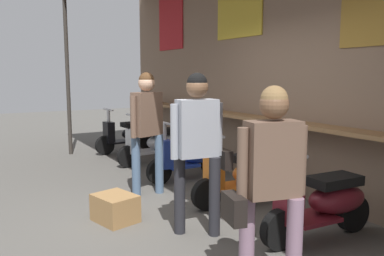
# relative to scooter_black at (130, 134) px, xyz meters

# --- Properties ---
(ground_plane) EXTENTS (29.46, 29.46, 0.00)m
(ground_plane) POSITION_rel_scooter_black_xyz_m (4.02, -1.08, -0.39)
(ground_plane) COLOR #56544F
(market_stall_facade) EXTENTS (10.52, 2.35, 3.68)m
(market_stall_facade) POSITION_rel_scooter_black_xyz_m (4.02, 0.80, 1.64)
(market_stall_facade) COLOR #7F6651
(market_stall_facade) RESTS_ON ground_plane
(scooter_black) EXTENTS (0.49, 1.40, 0.97)m
(scooter_black) POSITION_rel_scooter_black_xyz_m (0.00, 0.00, 0.00)
(scooter_black) COLOR black
(scooter_black) RESTS_ON ground_plane
(scooter_silver) EXTENTS (0.49, 1.40, 0.97)m
(scooter_silver) POSITION_rel_scooter_black_xyz_m (1.32, 0.00, 0.00)
(scooter_silver) COLOR #B2B5BA
(scooter_silver) RESTS_ON ground_plane
(scooter_blue) EXTENTS (0.46, 1.40, 0.97)m
(scooter_blue) POSITION_rel_scooter_black_xyz_m (2.64, 0.00, 0.00)
(scooter_blue) COLOR #233D9E
(scooter_blue) RESTS_ON ground_plane
(scooter_orange) EXTENTS (0.48, 1.40, 0.97)m
(scooter_orange) POSITION_rel_scooter_black_xyz_m (4.04, 0.00, 0.00)
(scooter_orange) COLOR orange
(scooter_orange) RESTS_ON ground_plane
(scooter_maroon) EXTENTS (0.49, 1.40, 0.97)m
(scooter_maroon) POSITION_rel_scooter_black_xyz_m (5.34, 0.00, 0.00)
(scooter_maroon) COLOR maroon
(scooter_maroon) RESTS_ON ground_plane
(shopper_with_handbag) EXTENTS (0.36, 0.67, 1.70)m
(shopper_with_handbag) POSITION_rel_scooter_black_xyz_m (4.58, -1.05, 0.65)
(shopper_with_handbag) COLOR #232328
(shopper_with_handbag) RESTS_ON ground_plane
(shopper_browsing) EXTENTS (0.38, 0.65, 1.61)m
(shopper_browsing) POSITION_rel_scooter_black_xyz_m (5.86, -1.23, 0.58)
(shopper_browsing) COLOR gray
(shopper_browsing) RESTS_ON ground_plane
(shopper_passing) EXTENTS (0.33, 0.55, 1.71)m
(shopper_passing) POSITION_rel_scooter_black_xyz_m (3.04, -0.94, 0.68)
(shopper_passing) COLOR slate
(shopper_passing) RESTS_ON ground_plane
(merchandise_crate) EXTENTS (0.56, 0.49, 0.31)m
(merchandise_crate) POSITION_rel_scooter_black_xyz_m (3.78, -1.69, -0.23)
(merchandise_crate) COLOR olive
(merchandise_crate) RESTS_ON ground_plane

